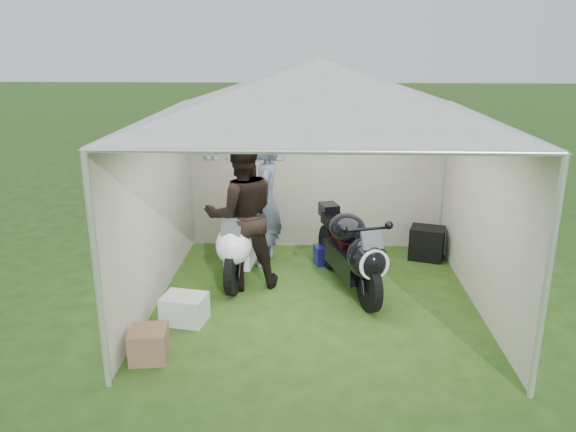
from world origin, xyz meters
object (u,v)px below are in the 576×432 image
Objects in this scene: canopy_tent at (319,95)px; person_blue_jacket at (266,202)px; motorcycle_white at (243,236)px; crate_0 at (185,309)px; crate_1 at (149,344)px; paddock_stand at (327,255)px; equipment_box at (427,243)px; person_dark_jacket at (242,215)px; motorcycle_black at (352,249)px.

canopy_tent reaches higher than person_blue_jacket.
canopy_tent is at bearing -28.84° from motorcycle_white.
crate_1 is (-0.19, -0.83, 0.00)m from crate_0.
paddock_stand is at bearing 27.79° from motorcycle_white.
equipment_box reaches higher than crate_1.
motorcycle_white is 0.54m from person_dark_jacket.
person_dark_jacket is at bearing -79.11° from motorcycle_white.
equipment_box is (1.69, 1.46, -2.33)m from canopy_tent.
paddock_stand is 0.77× the size of equipment_box.
paddock_stand is 1.21m from person_blue_jacket.
equipment_box is (1.23, 1.19, -0.33)m from motorcycle_black.
motorcycle_black is 4.14× the size of crate_0.
person_dark_jacket is at bearing 62.17° from crate_0.
motorcycle_black is (0.46, 0.27, -2.00)m from canopy_tent.
canopy_tent is 11.43× the size of equipment_box.
person_dark_jacket is 1.47m from crate_0.
motorcycle_black is 4.13× the size of equipment_box.
crate_0 is at bearing -104.92° from motorcycle_white.
person_blue_jacket is 2.19m from crate_0.
motorcycle_black reaches higher than crate_0.
crate_1 is (-1.74, -1.54, -2.41)m from canopy_tent.
crate_1 is at bearing -125.23° from paddock_stand.
person_dark_jacket is 5.31× the size of crate_1.
person_dark_jacket reaches higher than person_blue_jacket.
person_blue_jacket is 3.81× the size of equipment_box.
person_dark_jacket is 1.06× the size of person_blue_jacket.
canopy_tent is 14.81× the size of paddock_stand.
canopy_tent is 14.98× the size of crate_1.
canopy_tent is 2.71m from paddock_stand.
paddock_stand is (1.19, 0.48, -0.44)m from motorcycle_white.
person_blue_jacket is at bearing -173.18° from equipment_box.
person_blue_jacket is at bearing 69.62° from crate_1.
crate_1 is (-0.76, -1.90, -0.83)m from person_dark_jacket.
motorcycle_white is 1.56m from crate_0.
canopy_tent is 2.07m from motorcycle_black.
motorcycle_white reaches higher than paddock_stand.
crate_0 is at bearing -22.21° from person_blue_jacket.
canopy_tent is 3.00× the size of person_blue_jacket.
motorcycle_white is (-1.01, 0.70, -2.00)m from canopy_tent.
paddock_stand is at bearing -161.05° from person_dark_jacket.
equipment_box is at bearing -173.90° from person_dark_jacket.
person_blue_jacket reaches higher than motorcycle_black.
paddock_stand is 0.20× the size of person_blue_jacket.
person_dark_jacket is at bearing 159.03° from motorcycle_black.
equipment_box is 1.31× the size of crate_1.
equipment_box reaches higher than crate_0.
canopy_tent is 2.68× the size of motorcycle_white.
canopy_tent reaches higher than equipment_box.
crate_1 is at bearing -138.87° from equipment_box.
paddock_stand is at bearing -169.57° from equipment_box.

